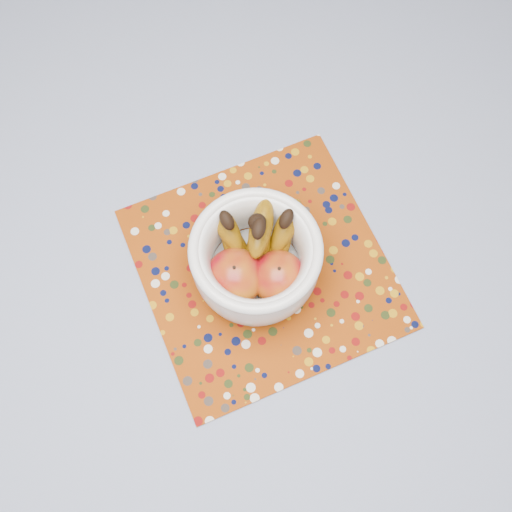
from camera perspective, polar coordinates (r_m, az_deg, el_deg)
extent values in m
plane|color=#2D2826|center=(1.68, -2.33, -11.01)|extent=(4.00, 4.00, 0.00)
cube|color=brown|center=(0.97, -3.97, -3.66)|extent=(1.20, 1.20, 0.04)
cylinder|color=brown|center=(1.65, -19.94, 11.92)|extent=(0.06, 0.06, 0.71)
cylinder|color=brown|center=(1.59, 18.80, 9.31)|extent=(0.06, 0.06, 0.71)
cylinder|color=brown|center=(1.55, 22.62, -16.89)|extent=(0.04, 0.04, 0.42)
cube|color=slate|center=(0.94, -4.07, -3.21)|extent=(1.32, 1.32, 0.01)
cube|color=#833307|center=(0.95, 0.72, -1.12)|extent=(0.50, 0.50, 0.00)
cylinder|color=white|center=(0.94, -0.03, -1.64)|extent=(0.10, 0.10, 0.01)
cylinder|color=white|center=(0.93, -0.03, -1.45)|extent=(0.14, 0.14, 0.01)
torus|color=white|center=(0.84, -0.03, 0.66)|extent=(0.19, 0.19, 0.02)
ellipsoid|color=maroon|center=(0.88, -2.01, -1.97)|extent=(0.09, 0.09, 0.08)
ellipsoid|color=maroon|center=(0.88, 2.14, -2.02)|extent=(0.08, 0.08, 0.07)
sphere|color=black|center=(0.84, 0.12, 3.22)|extent=(0.03, 0.03, 0.03)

